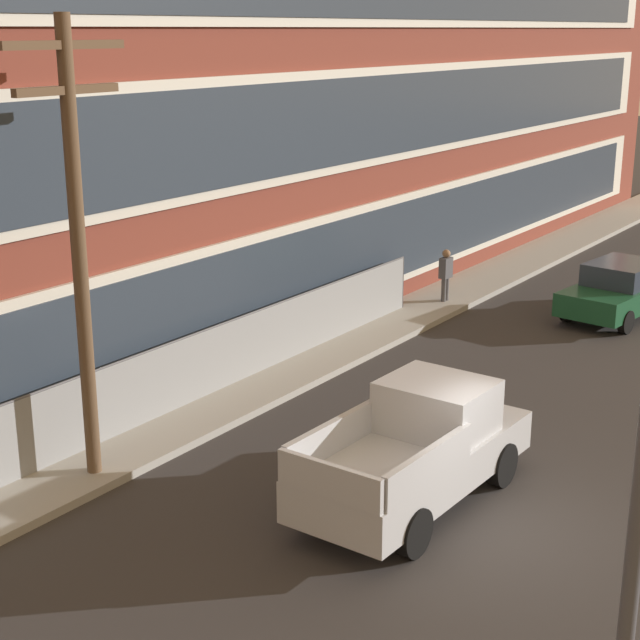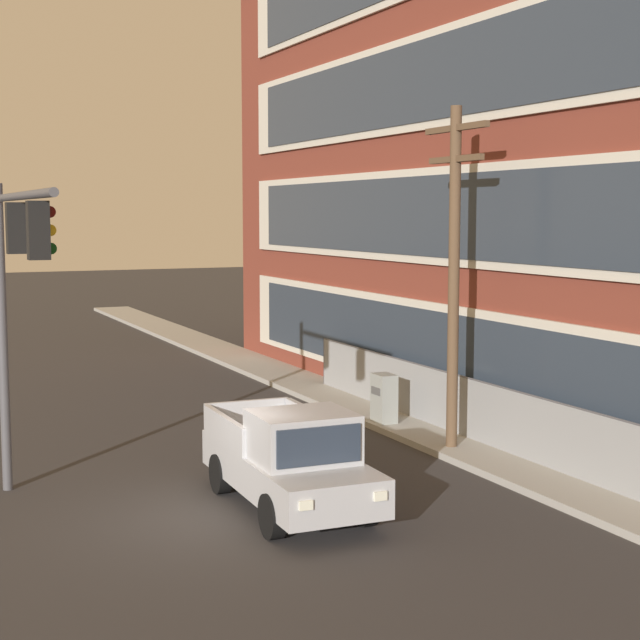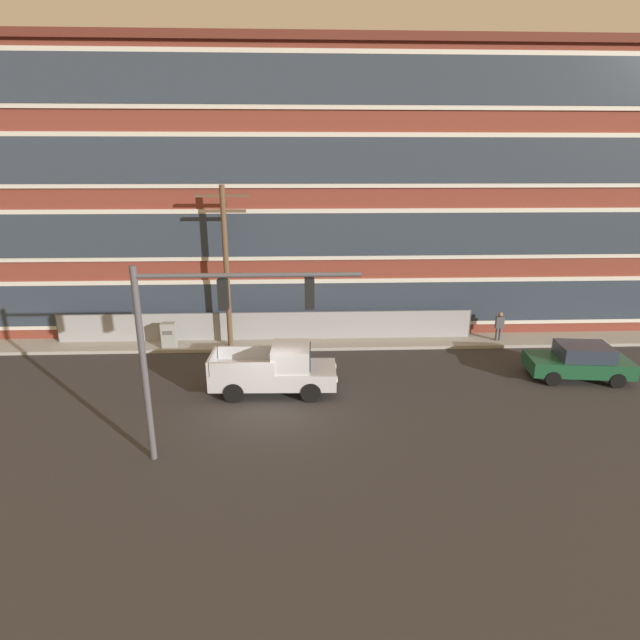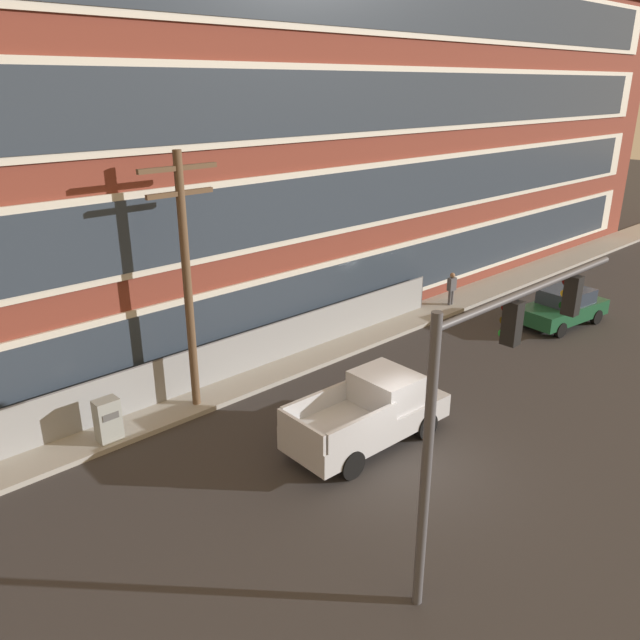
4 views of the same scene
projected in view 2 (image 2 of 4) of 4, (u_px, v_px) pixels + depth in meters
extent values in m
plane|color=#333030|center=(209.00, 518.00, 18.14)|extent=(160.00, 160.00, 0.00)
cube|color=#9E9B93|center=(527.00, 471.00, 21.12)|extent=(80.00, 2.00, 0.16)
cube|color=gray|center=(528.00, 431.00, 21.73)|extent=(21.45, 0.04, 1.62)
cylinder|color=#4C4C51|center=(324.00, 364.00, 31.42)|extent=(0.06, 0.06, 1.62)
cylinder|color=#4C4C51|center=(529.00, 395.00, 21.64)|extent=(21.45, 0.05, 0.05)
cylinder|color=#4C4C51|center=(3.00, 339.00, 19.68)|extent=(0.20, 0.20, 6.21)
cylinder|color=#4C4C51|center=(21.00, 196.00, 16.45)|extent=(6.48, 0.14, 0.14)
cube|color=black|center=(16.00, 228.00, 17.18)|extent=(0.28, 0.32, 0.90)
cylinder|color=#4B0807|center=(26.00, 212.00, 17.22)|extent=(0.04, 0.18, 0.18)
cylinder|color=#503E08|center=(26.00, 228.00, 17.25)|extent=(0.04, 0.18, 0.18)
cylinder|color=green|center=(27.00, 244.00, 17.29)|extent=(0.04, 0.18, 0.18)
cube|color=black|center=(38.00, 230.00, 14.93)|extent=(0.28, 0.32, 0.90)
cylinder|color=#4B0807|center=(50.00, 212.00, 14.97)|extent=(0.04, 0.18, 0.18)
cylinder|color=gold|center=(50.00, 230.00, 15.00)|extent=(0.04, 0.18, 0.18)
cylinder|color=#0A4011|center=(51.00, 249.00, 15.03)|extent=(0.04, 0.18, 0.18)
cube|color=#B2B5BA|center=(289.00, 470.00, 18.64)|extent=(5.09, 2.10, 0.70)
cube|color=#B2B5BA|center=(303.00, 437.00, 17.91)|extent=(1.56, 1.84, 0.91)
cube|color=#283342|center=(319.00, 446.00, 17.20)|extent=(0.11, 1.60, 0.68)
cube|color=#B2B5BA|center=(310.00, 422.00, 19.97)|extent=(2.52, 0.20, 0.56)
cube|color=#B2B5BA|center=(225.00, 430.00, 19.26)|extent=(2.52, 0.20, 0.56)
cube|color=#B2B5BA|center=(247.00, 413.00, 20.84)|extent=(0.16, 1.87, 0.56)
cylinder|color=black|center=(365.00, 504.00, 17.64)|extent=(0.81, 0.28, 0.80)
cylinder|color=black|center=(272.00, 516.00, 16.95)|extent=(0.81, 0.28, 0.80)
cylinder|color=black|center=(303.00, 465.00, 20.41)|extent=(0.81, 0.28, 0.80)
cylinder|color=black|center=(221.00, 474.00, 19.72)|extent=(0.81, 0.28, 0.80)
cube|color=white|center=(380.00, 496.00, 16.57)|extent=(0.07, 0.24, 0.16)
cube|color=white|center=(306.00, 505.00, 16.04)|extent=(0.07, 0.24, 0.16)
cylinder|color=brown|center=(454.00, 282.00, 22.66)|extent=(0.26, 0.26, 8.05)
cube|color=brown|center=(456.00, 128.00, 22.27)|extent=(2.49, 0.14, 0.14)
cube|color=brown|center=(456.00, 159.00, 22.35)|extent=(2.12, 0.14, 0.14)
cube|color=#939993|center=(384.00, 401.00, 25.66)|extent=(0.68, 0.47, 1.44)
cube|color=#515151|center=(376.00, 391.00, 25.53)|extent=(0.48, 0.02, 0.20)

